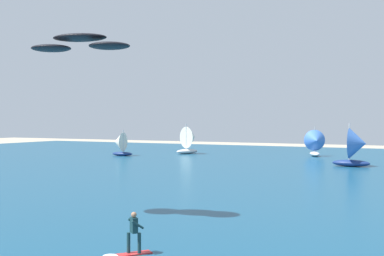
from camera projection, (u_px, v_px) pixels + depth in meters
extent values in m
cube|color=navy|center=(343.00, 172.00, 49.19)|extent=(160.00, 90.00, 0.10)
cube|color=red|center=(134.00, 254.00, 18.76)|extent=(1.19, 1.38, 0.05)
cylinder|color=#143338|center=(129.00, 243.00, 18.78)|extent=(0.14, 0.14, 0.80)
cylinder|color=#143338|center=(139.00, 243.00, 18.72)|extent=(0.14, 0.14, 0.80)
cube|color=#143338|center=(134.00, 225.00, 18.74)|extent=(0.42, 0.39, 0.60)
sphere|color=#9E7051|center=(134.00, 215.00, 18.73)|extent=(0.22, 0.22, 0.22)
cylinder|color=#143338|center=(134.00, 223.00, 18.97)|extent=(0.37, 0.46, 0.39)
cylinder|color=#143338|center=(138.00, 225.00, 18.58)|extent=(0.37, 0.46, 0.39)
ellipsoid|color=white|center=(110.00, 256.00, 18.33)|extent=(0.92, 0.90, 0.08)
ellipsoid|color=black|center=(80.00, 38.00, 25.40)|extent=(3.32, 2.40, 0.35)
ellipsoid|color=black|center=(51.00, 48.00, 25.84)|extent=(2.54, 2.23, 0.35)
ellipsoid|color=black|center=(109.00, 46.00, 24.99)|extent=(2.54, 2.23, 0.35)
ellipsoid|color=silver|center=(187.00, 151.00, 75.67)|extent=(3.01, 4.26, 0.76)
cylinder|color=silver|center=(186.00, 136.00, 75.52)|extent=(0.13, 0.13, 4.05)
cone|color=silver|center=(191.00, 137.00, 76.06)|extent=(3.84, 3.07, 3.41)
ellipsoid|color=navy|center=(351.00, 163.00, 54.57)|extent=(4.18, 1.44, 0.78)
cylinder|color=silver|center=(349.00, 141.00, 54.62)|extent=(0.13, 0.13, 4.17)
cone|color=#3F72CC|center=(358.00, 143.00, 54.22)|extent=(1.83, 3.51, 3.51)
ellipsoid|color=silver|center=(315.00, 154.00, 70.57)|extent=(2.65, 3.87, 0.69)
cylinder|color=silver|center=(314.00, 139.00, 70.71)|extent=(0.11, 0.11, 3.68)
cone|color=#3F72CC|center=(316.00, 140.00, 69.91)|extent=(3.48, 2.72, 3.09)
ellipsoid|color=navy|center=(122.00, 154.00, 71.08)|extent=(3.40, 1.54, 0.62)
cylinder|color=silver|center=(123.00, 141.00, 71.00)|extent=(0.10, 0.10, 3.28)
cone|color=silver|center=(119.00, 142.00, 71.24)|extent=(1.78, 2.92, 2.76)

